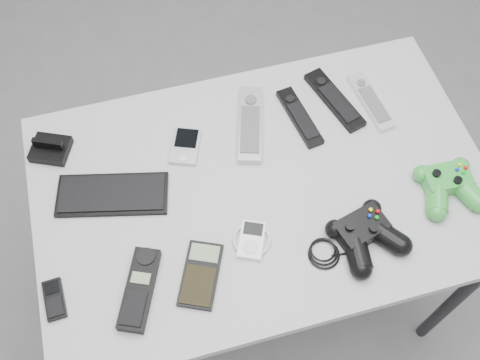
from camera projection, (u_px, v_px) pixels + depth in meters
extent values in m
plane|color=slate|center=(231.00, 271.00, 1.98)|extent=(3.50, 3.50, 0.00)
cube|color=#A4A4A6|center=(263.00, 188.00, 1.34)|extent=(1.08, 0.69, 0.03)
cylinder|color=black|center=(456.00, 299.00, 1.58)|extent=(0.03, 0.03, 0.69)
cylinder|color=black|center=(79.00, 200.00, 1.73)|extent=(0.03, 0.03, 0.69)
cylinder|color=black|center=(375.00, 131.00, 1.86)|extent=(0.03, 0.03, 0.69)
cube|color=black|center=(112.00, 194.00, 1.31)|extent=(0.28, 0.17, 0.02)
cube|color=black|center=(49.00, 146.00, 1.36)|extent=(0.11, 0.11, 0.05)
cube|color=#ADADB4|center=(185.00, 146.00, 1.37)|extent=(0.10, 0.12, 0.02)
cube|color=#ADADB4|center=(250.00, 124.00, 1.40)|extent=(0.12, 0.23, 0.02)
cube|color=black|center=(300.00, 117.00, 1.42)|extent=(0.07, 0.19, 0.02)
cube|color=black|center=(334.00, 99.00, 1.44)|extent=(0.10, 0.21, 0.02)
cube|color=silver|center=(371.00, 101.00, 1.44)|extent=(0.06, 0.19, 0.02)
cube|color=black|center=(54.00, 299.00, 1.18)|extent=(0.04, 0.09, 0.02)
cube|color=black|center=(139.00, 289.00, 1.19)|extent=(0.12, 0.19, 0.03)
cube|color=black|center=(201.00, 275.00, 1.21)|extent=(0.13, 0.17, 0.01)
cube|color=white|center=(252.00, 240.00, 1.25)|extent=(0.11, 0.12, 0.02)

